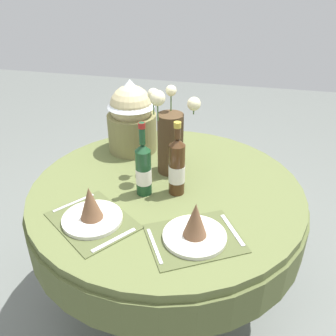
{
  "coord_description": "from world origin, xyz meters",
  "views": [
    {
      "loc": [
        0.32,
        -1.35,
        1.64
      ],
      "look_at": [
        0.0,
        0.03,
        0.81
      ],
      "focal_mm": 38.38,
      "sensor_mm": 36.0,
      "label": 1
    }
  ],
  "objects_px": {
    "flower_vase": "(170,137)",
    "wine_bottle_right": "(177,167)",
    "place_setting_left": "(91,212)",
    "place_setting_right": "(195,229)",
    "gift_tub_back_left": "(131,114)",
    "dining_table": "(167,210)",
    "wine_bottle_left": "(143,169)"
  },
  "relations": [
    {
      "from": "dining_table",
      "to": "place_setting_right",
      "type": "distance_m",
      "value": 0.42
    },
    {
      "from": "flower_vase",
      "to": "wine_bottle_left",
      "type": "height_order",
      "value": "flower_vase"
    },
    {
      "from": "place_setting_right",
      "to": "gift_tub_back_left",
      "type": "height_order",
      "value": "gift_tub_back_left"
    },
    {
      "from": "flower_vase",
      "to": "wine_bottle_right",
      "type": "xyz_separation_m",
      "value": [
        0.07,
        -0.18,
        -0.05
      ]
    },
    {
      "from": "flower_vase",
      "to": "wine_bottle_right",
      "type": "bearing_deg",
      "value": -68.44
    },
    {
      "from": "place_setting_right",
      "to": "wine_bottle_left",
      "type": "xyz_separation_m",
      "value": [
        -0.27,
        0.25,
        0.08
      ]
    },
    {
      "from": "flower_vase",
      "to": "wine_bottle_right",
      "type": "relative_size",
      "value": 1.28
    },
    {
      "from": "place_setting_right",
      "to": "place_setting_left",
      "type": "bearing_deg",
      "value": 178.74
    },
    {
      "from": "flower_vase",
      "to": "wine_bottle_left",
      "type": "xyz_separation_m",
      "value": [
        -0.07,
        -0.21,
        -0.06
      ]
    },
    {
      "from": "place_setting_right",
      "to": "flower_vase",
      "type": "distance_m",
      "value": 0.52
    },
    {
      "from": "place_setting_right",
      "to": "gift_tub_back_left",
      "type": "bearing_deg",
      "value": 124.77
    },
    {
      "from": "place_setting_left",
      "to": "wine_bottle_left",
      "type": "relative_size",
      "value": 1.26
    },
    {
      "from": "place_setting_right",
      "to": "wine_bottle_right",
      "type": "bearing_deg",
      "value": 114.39
    },
    {
      "from": "flower_vase",
      "to": "gift_tub_back_left",
      "type": "distance_m",
      "value": 0.31
    },
    {
      "from": "place_setting_left",
      "to": "gift_tub_back_left",
      "type": "bearing_deg",
      "value": 93.37
    },
    {
      "from": "dining_table",
      "to": "wine_bottle_right",
      "type": "relative_size",
      "value": 3.75
    },
    {
      "from": "place_setting_left",
      "to": "place_setting_right",
      "type": "bearing_deg",
      "value": -1.26
    },
    {
      "from": "wine_bottle_left",
      "to": "gift_tub_back_left",
      "type": "bearing_deg",
      "value": 114.45
    },
    {
      "from": "dining_table",
      "to": "place_setting_left",
      "type": "xyz_separation_m",
      "value": [
        -0.23,
        -0.31,
        0.18
      ]
    },
    {
      "from": "gift_tub_back_left",
      "to": "place_setting_right",
      "type": "bearing_deg",
      "value": -55.23
    },
    {
      "from": "dining_table",
      "to": "flower_vase",
      "type": "relative_size",
      "value": 2.94
    },
    {
      "from": "flower_vase",
      "to": "wine_bottle_left",
      "type": "distance_m",
      "value": 0.23
    },
    {
      "from": "dining_table",
      "to": "wine_bottle_right",
      "type": "height_order",
      "value": "wine_bottle_right"
    },
    {
      "from": "place_setting_left",
      "to": "place_setting_right",
      "type": "height_order",
      "value": "same"
    },
    {
      "from": "dining_table",
      "to": "place_setting_left",
      "type": "height_order",
      "value": "place_setting_left"
    },
    {
      "from": "place_setting_right",
      "to": "gift_tub_back_left",
      "type": "xyz_separation_m",
      "value": [
        -0.45,
        0.65,
        0.16
      ]
    },
    {
      "from": "wine_bottle_right",
      "to": "gift_tub_back_left",
      "type": "relative_size",
      "value": 0.87
    },
    {
      "from": "flower_vase",
      "to": "dining_table",
      "type": "bearing_deg",
      "value": -84.03
    },
    {
      "from": "flower_vase",
      "to": "gift_tub_back_left",
      "type": "relative_size",
      "value": 1.11
    },
    {
      "from": "place_setting_left",
      "to": "flower_vase",
      "type": "height_order",
      "value": "flower_vase"
    },
    {
      "from": "wine_bottle_left",
      "to": "gift_tub_back_left",
      "type": "height_order",
      "value": "gift_tub_back_left"
    },
    {
      "from": "place_setting_left",
      "to": "flower_vase",
      "type": "xyz_separation_m",
      "value": [
        0.21,
        0.45,
        0.14
      ]
    }
  ]
}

